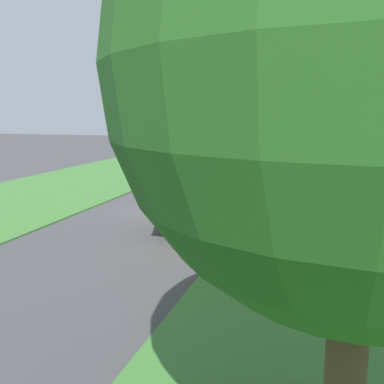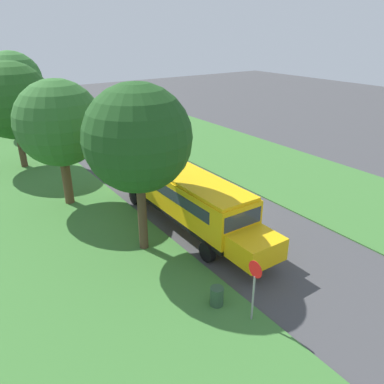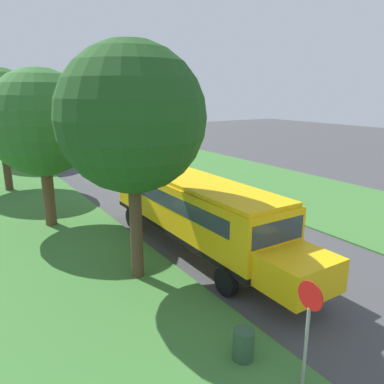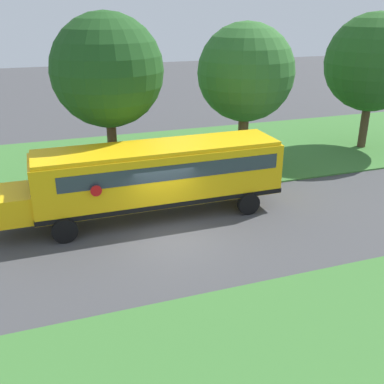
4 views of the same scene
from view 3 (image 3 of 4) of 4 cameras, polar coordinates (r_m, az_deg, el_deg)
ground_plane at (r=18.25m, az=6.36°, el=-6.75°), size 120.00×120.00×0.00m
grass_verge at (r=14.75m, az=-26.65°, el=-13.71°), size 12.00×80.00×0.08m
grass_far_side at (r=24.63m, az=22.95°, el=-2.01°), size 10.00×80.00×0.07m
school_bus at (r=16.20m, az=0.41°, el=-2.28°), size 2.84×12.42×3.16m
car_white_nearest at (r=32.02m, az=-6.92°, el=4.35°), size 2.02×4.40×1.56m
car_blue_middle at (r=39.69m, az=-12.25°, el=6.17°), size 2.02×4.40×1.56m
car_black_furthest at (r=45.67m, az=-15.08°, el=7.11°), size 2.02×4.40×1.56m
oak_tree_beside_bus at (r=12.97m, az=-8.76°, el=10.87°), size 5.09×5.09×8.43m
oak_tree_roadside_mid at (r=19.76m, az=-21.73°, el=9.54°), size 5.20×5.20×7.90m
oak_tree_across_road at (r=39.80m, az=-25.62°, el=12.00°), size 5.91×5.91×8.50m
stop_sign at (r=9.25m, az=17.25°, el=-18.44°), size 0.08×0.68×2.74m
trash_bin at (r=10.43m, az=7.83°, el=-22.19°), size 0.56×0.56×0.90m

